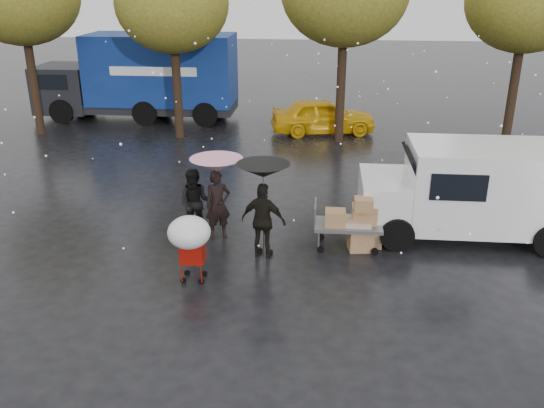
# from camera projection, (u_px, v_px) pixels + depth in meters

# --- Properties ---
(ground) EXTENTS (90.00, 90.00, 0.00)m
(ground) POSITION_uv_depth(u_px,v_px,m) (229.00, 264.00, 12.36)
(ground) COLOR black
(ground) RESTS_ON ground
(person_pink) EXTENTS (0.70, 0.60, 1.63)m
(person_pink) POSITION_uv_depth(u_px,v_px,m) (218.00, 205.00, 13.31)
(person_pink) COLOR black
(person_pink) RESTS_ON ground
(person_middle) EXTENTS (0.84, 0.67, 1.65)m
(person_middle) POSITION_uv_depth(u_px,v_px,m) (196.00, 203.00, 13.37)
(person_middle) COLOR black
(person_middle) RESTS_ON ground
(person_black) EXTENTS (1.06, 0.63, 1.69)m
(person_black) POSITION_uv_depth(u_px,v_px,m) (263.00, 221.00, 12.38)
(person_black) COLOR black
(person_black) RESTS_ON ground
(umbrella_pink) EXTENTS (1.21, 1.21, 1.95)m
(umbrella_pink) POSITION_uv_depth(u_px,v_px,m) (216.00, 165.00, 12.94)
(umbrella_pink) COLOR #4C4C4C
(umbrella_pink) RESTS_ON ground
(umbrella_black) EXTENTS (1.13, 1.13, 2.14)m
(umbrella_black) POSITION_uv_depth(u_px,v_px,m) (263.00, 171.00, 11.96)
(umbrella_black) COLOR #4C4C4C
(umbrella_black) RESTS_ON ground
(vendor_cart) EXTENTS (1.52, 0.80, 1.27)m
(vendor_cart) POSITION_uv_depth(u_px,v_px,m) (352.00, 218.00, 12.81)
(vendor_cart) COLOR slate
(vendor_cart) RESTS_ON ground
(shopping_cart) EXTENTS (0.84, 0.84, 1.46)m
(shopping_cart) POSITION_uv_depth(u_px,v_px,m) (190.00, 236.00, 11.17)
(shopping_cart) COLOR #A41109
(shopping_cart) RESTS_ON ground
(white_van) EXTENTS (4.91, 2.18, 2.20)m
(white_van) POSITION_uv_depth(u_px,v_px,m) (475.00, 189.00, 13.29)
(white_van) COLOR white
(white_van) RESTS_ON ground
(blue_truck) EXTENTS (8.30, 2.60, 3.50)m
(blue_truck) POSITION_uv_depth(u_px,v_px,m) (143.00, 77.00, 24.02)
(blue_truck) COLOR navy
(blue_truck) RESTS_ON ground
(box_ground_near) EXTENTS (0.59, 0.50, 0.48)m
(box_ground_near) POSITION_uv_depth(u_px,v_px,m) (361.00, 240.00, 12.90)
(box_ground_near) COLOR #966841
(box_ground_near) RESTS_ON ground
(box_ground_far) EXTENTS (0.44, 0.36, 0.31)m
(box_ground_far) POSITION_uv_depth(u_px,v_px,m) (373.00, 240.00, 13.10)
(box_ground_far) COLOR #966841
(box_ground_far) RESTS_ON ground
(yellow_taxi) EXTENTS (4.21, 2.31, 1.36)m
(yellow_taxi) POSITION_uv_depth(u_px,v_px,m) (323.00, 116.00, 22.18)
(yellow_taxi) COLOR #E9AC0C
(yellow_taxi) RESTS_ON ground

